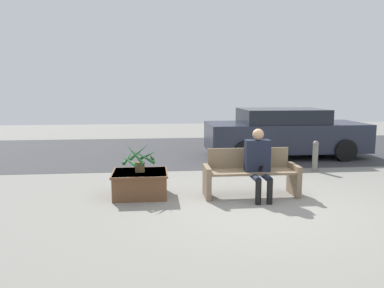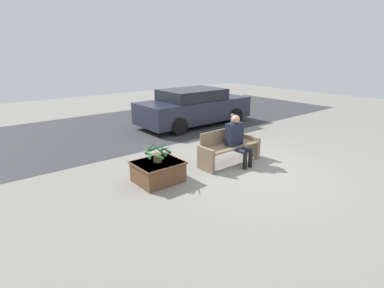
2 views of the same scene
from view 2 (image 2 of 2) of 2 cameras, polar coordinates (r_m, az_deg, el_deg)
ground_plane at (r=7.45m, az=10.66°, el=-4.92°), size 30.00×30.00×0.00m
road_surface at (r=11.89m, az=-11.27°, el=3.44°), size 20.00×6.00×0.01m
bench at (r=7.73m, az=6.97°, el=-0.62°), size 1.74×0.56×0.86m
person_seated at (r=7.59m, az=8.53°, el=1.24°), size 0.45×0.64×1.26m
planter_box at (r=6.67m, az=-6.49°, el=-5.09°), size 1.01×0.87×0.46m
potted_plant at (r=6.51m, az=-6.61°, el=-1.51°), size 0.69×0.68×0.54m
parked_car at (r=11.71m, az=0.38°, el=7.05°), size 4.51×1.98×1.40m
bollard_post at (r=10.41m, az=7.68°, el=3.88°), size 0.14×0.14×0.74m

